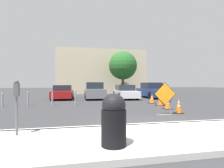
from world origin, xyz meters
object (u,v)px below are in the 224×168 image
at_px(traffic_cone_third, 160,100).
at_px(parked_car_fourth, 151,91).
at_px(parked_car_third, 125,92).
at_px(road_closed_sign, 165,97).
at_px(traffic_cone_second, 167,104).
at_px(traffic_cone_fourth, 152,99).
at_px(parked_car_nearest, 63,92).
at_px(parked_car_second, 94,91).
at_px(bollard_third, 28,98).
at_px(trash_bin, 114,119).
at_px(bollard_fourth, 2,99).
at_px(bollard_nearest, 75,97).
at_px(traffic_cone_nearest, 179,106).
at_px(parking_meter, 17,98).
at_px(bollard_second, 52,99).

xyz_separation_m(traffic_cone_third, parked_car_fourth, (2.18, 6.19, 0.33)).
height_order(parked_car_third, parked_car_fourth, parked_car_fourth).
relative_size(road_closed_sign, parked_car_third, 0.33).
height_order(road_closed_sign, traffic_cone_second, road_closed_sign).
height_order(traffic_cone_fourth, parked_car_fourth, parked_car_fourth).
distance_m(traffic_cone_second, parked_car_fourth, 8.11).
distance_m(parked_car_nearest, parked_car_second, 2.99).
bearing_deg(parked_car_third, bollard_third, 31.91).
distance_m(parked_car_third, trash_bin, 13.50).
bearing_deg(traffic_cone_second, trash_bin, -128.06).
relative_size(parked_car_nearest, bollard_fourth, 4.79).
bearing_deg(parked_car_second, bollard_third, 46.20).
xyz_separation_m(traffic_cone_third, bollard_nearest, (-5.56, 1.40, 0.15)).
bearing_deg(traffic_cone_second, road_closed_sign, -122.24).
bearing_deg(parked_car_nearest, parked_car_fourth, 179.33).
distance_m(road_closed_sign, traffic_cone_nearest, 1.07).
bearing_deg(trash_bin, bollard_third, 114.51).
bearing_deg(parking_meter, traffic_cone_nearest, 24.15).
height_order(traffic_cone_nearest, trash_bin, trash_bin).
relative_size(traffic_cone_third, parked_car_second, 0.18).
bearing_deg(parked_car_nearest, parked_car_second, 176.07).
distance_m(traffic_cone_second, parking_meter, 8.04).
relative_size(traffic_cone_nearest, trash_bin, 0.67).
distance_m(traffic_cone_nearest, traffic_cone_fourth, 4.49).
bearing_deg(traffic_cone_second, traffic_cone_nearest, -98.08).
bearing_deg(parked_car_third, bollard_second, 37.49).
distance_m(road_closed_sign, parked_car_nearest, 11.15).
distance_m(road_closed_sign, parked_car_second, 9.80).
bearing_deg(road_closed_sign, traffic_cone_fourth, 72.48).
distance_m(traffic_cone_third, parking_meter, 9.18).
height_order(trash_bin, bollard_third, trash_bin).
height_order(traffic_cone_nearest, traffic_cone_fourth, traffic_cone_nearest).
bearing_deg(parked_car_second, trash_bin, 87.23).
height_order(road_closed_sign, parked_car_nearest, road_closed_sign).
bearing_deg(trash_bin, traffic_cone_fourth, 60.94).
height_order(traffic_cone_second, parked_car_fourth, parked_car_fourth).
xyz_separation_m(road_closed_sign, parked_car_nearest, (-5.35, 9.78, -0.23)).
height_order(traffic_cone_third, parked_car_nearest, parked_car_nearest).
bearing_deg(parked_car_third, trash_bin, 75.75).
height_order(traffic_cone_nearest, bollard_third, bollard_third).
bearing_deg(parked_car_fourth, parked_car_nearest, -2.69).
height_order(parked_car_second, parking_meter, parked_car_second).
bearing_deg(parked_car_second, parked_car_nearest, -4.00).
height_order(traffic_cone_fourth, parking_meter, parking_meter).
xyz_separation_m(road_closed_sign, parked_car_second, (-2.37, 9.51, -0.13)).
xyz_separation_m(parked_car_second, bollard_second, (-3.29, -4.81, -0.26)).
bearing_deg(traffic_cone_fourth, traffic_cone_third, -93.56).
relative_size(parked_car_third, bollard_nearest, 4.50).
bearing_deg(parked_car_second, traffic_cone_second, 115.36).
height_order(parked_car_nearest, bollard_second, parked_car_nearest).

